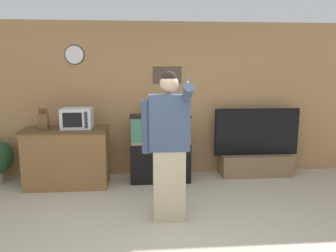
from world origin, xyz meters
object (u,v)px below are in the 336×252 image
at_px(counter_island, 67,157).
at_px(microwave, 77,118).
at_px(knife_block, 43,121).
at_px(person_standing, 168,145).
at_px(aquarium_on_stand, 160,148).
at_px(tv_on_stand, 256,156).

xyz_separation_m(counter_island, microwave, (0.18, -0.01, 0.62)).
bearing_deg(counter_island, knife_block, 177.92).
xyz_separation_m(counter_island, knife_block, (-0.33, 0.01, 0.58)).
relative_size(knife_block, person_standing, 0.18).
xyz_separation_m(microwave, aquarium_on_stand, (1.27, 0.15, -0.53)).
bearing_deg(knife_block, aquarium_on_stand, 3.93).
distance_m(microwave, person_standing, 1.81).
relative_size(tv_on_stand, person_standing, 0.81).
relative_size(counter_island, person_standing, 0.71).
distance_m(counter_island, aquarium_on_stand, 1.47).
height_order(counter_island, knife_block, knife_block).
relative_size(aquarium_on_stand, person_standing, 0.61).
bearing_deg(tv_on_stand, aquarium_on_stand, -174.20).
distance_m(tv_on_stand, person_standing, 2.36).
xyz_separation_m(microwave, tv_on_stand, (2.94, 0.32, -0.74)).
height_order(aquarium_on_stand, tv_on_stand, tv_on_stand).
distance_m(counter_island, tv_on_stand, 3.14).
distance_m(aquarium_on_stand, person_standing, 1.47).
height_order(aquarium_on_stand, person_standing, person_standing).
height_order(knife_block, person_standing, person_standing).
bearing_deg(knife_block, tv_on_stand, 4.83).
bearing_deg(counter_island, aquarium_on_stand, 5.28).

